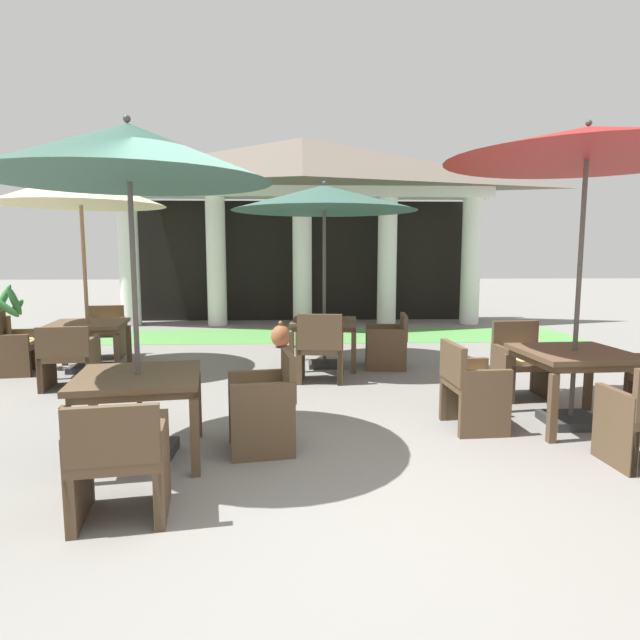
{
  "coord_description": "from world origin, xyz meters",
  "views": [
    {
      "loc": [
        -0.12,
        -3.46,
        1.72
      ],
      "look_at": [
        0.18,
        3.58,
        0.81
      ],
      "focal_mm": 30.07,
      "sensor_mm": 36.0,
      "label": 1
    }
  ],
  "objects": [
    {
      "name": "patio_chair_far_back_south",
      "position": [
        0.18,
        3.47,
        0.43
      ],
      "size": [
        0.64,
        0.56,
        0.92
      ],
      "rotation": [
        0.0,
        0.0,
        -0.1
      ],
      "color": "brown",
      "rests_on": "ground"
    },
    {
      "name": "patio_chair_near_foreground_west",
      "position": [
        -4.12,
        4.13,
        0.4
      ],
      "size": [
        0.61,
        0.68,
        0.88
      ],
      "rotation": [
        0.0,
        0.0,
        -1.44
      ],
      "color": "brown",
      "rests_on": "ground"
    },
    {
      "name": "patio_table_far_back",
      "position": [
        0.28,
        4.42,
        0.61
      ],
      "size": [
        1.04,
        1.04,
        0.71
      ],
      "rotation": [
        0.0,
        0.0,
        -0.1
      ],
      "color": "brown",
      "rests_on": "ground"
    },
    {
      "name": "patio_umbrella_far_back",
      "position": [
        0.28,
        4.42,
        2.46
      ],
      "size": [
        2.69,
        2.69,
        2.72
      ],
      "color": "#2D2D2D",
      "rests_on": "ground"
    },
    {
      "name": "patio_chair_far_back_east",
      "position": [
        1.22,
        4.32,
        0.39
      ],
      "size": [
        0.64,
        0.68,
        0.8
      ],
      "rotation": [
        0.0,
        0.0,
        1.47
      ],
      "color": "brown",
      "rests_on": "ground"
    },
    {
      "name": "patio_chair_near_foreground_south",
      "position": [
        -2.99,
        3.27,
        0.4
      ],
      "size": [
        0.7,
        0.66,
        0.81
      ],
      "rotation": [
        0.0,
        0.0,
        0.13
      ],
      "color": "brown",
      "rests_on": "ground"
    },
    {
      "name": "terracotta_urn",
      "position": [
        -0.42,
        6.09,
        0.2
      ],
      "size": [
        0.35,
        0.35,
        0.48
      ],
      "color": "#9E5633",
      "rests_on": "ground"
    },
    {
      "name": "patio_chair_mid_right_east",
      "position": [
        -0.41,
        1.05,
        0.41
      ],
      "size": [
        0.62,
        0.63,
        0.85
      ],
      "rotation": [
        0.0,
        0.0,
        -4.55
      ],
      "color": "brown",
      "rests_on": "ground"
    },
    {
      "name": "potted_palm_left_edge",
      "position": [
        -4.26,
        4.3,
        0.42
      ],
      "size": [
        0.62,
        0.61,
        1.26
      ],
      "color": "#995638",
      "rests_on": "ground"
    },
    {
      "name": "patio_chair_mid_right_south",
      "position": [
        -1.26,
        -0.13,
        0.39
      ],
      "size": [
        0.65,
        0.62,
        0.81
      ],
      "rotation": [
        0.0,
        0.0,
        0.16
      ],
      "color": "brown",
      "rests_on": "ground"
    },
    {
      "name": "patio_table_near_foreground",
      "position": [
        -3.12,
        4.26,
        0.62
      ],
      "size": [
        1.14,
        1.14,
        0.71
      ],
      "rotation": [
        0.0,
        0.0,
        0.13
      ],
      "color": "brown",
      "rests_on": "ground"
    },
    {
      "name": "patio_umbrella_mid_left",
      "position": [
        2.6,
        1.6,
        2.69
      ],
      "size": [
        2.65,
        2.65,
        2.93
      ],
      "color": "#2D2D2D",
      "rests_on": "ground"
    },
    {
      "name": "patio_table_mid_left",
      "position": [
        2.6,
        1.6,
        0.65
      ],
      "size": [
        1.05,
        1.05,
        0.75
      ],
      "rotation": [
        0.0,
        0.0,
        0.06
      ],
      "color": "brown",
      "rests_on": "ground"
    },
    {
      "name": "patio_umbrella_mid_right",
      "position": [
        -1.43,
        0.88,
        2.45
      ],
      "size": [
        2.24,
        2.24,
        2.76
      ],
      "color": "#2D2D2D",
      "rests_on": "ground"
    },
    {
      "name": "patio_umbrella_near_foreground",
      "position": [
        -3.12,
        4.26,
        2.54
      ],
      "size": [
        2.3,
        2.3,
        2.85
      ],
      "color": "#2D2D2D",
      "rests_on": "ground"
    },
    {
      "name": "patio_chair_mid_left_north",
      "position": [
        2.54,
        2.64,
        0.4
      ],
      "size": [
        0.62,
        0.59,
        0.88
      ],
      "rotation": [
        0.0,
        0.0,
        -3.08
      ],
      "color": "brown",
      "rests_on": "ground"
    },
    {
      "name": "ground_plane",
      "position": [
        0.0,
        0.0,
        0.0
      ],
      "size": [
        60.0,
        60.0,
        0.0
      ],
      "primitive_type": "plane",
      "color": "gray"
    },
    {
      "name": "patio_chair_near_foreground_north",
      "position": [
        -3.26,
        5.25,
        0.4
      ],
      "size": [
        0.65,
        0.64,
        0.83
      ],
      "rotation": [
        0.0,
        0.0,
        -3.01
      ],
      "color": "brown",
      "rests_on": "ground"
    },
    {
      "name": "patio_table_mid_right",
      "position": [
        -1.43,
        0.88,
        0.63
      ],
      "size": [
        1.12,
        1.12,
        0.72
      ],
      "rotation": [
        0.0,
        0.0,
        0.16
      ],
      "color": "brown",
      "rests_on": "ground"
    },
    {
      "name": "patio_chair_mid_left_west",
      "position": [
        1.56,
        1.53,
        0.41
      ],
      "size": [
        0.53,
        0.64,
        0.84
      ],
      "rotation": [
        0.0,
        0.0,
        -1.51
      ],
      "color": "brown",
      "rests_on": "ground"
    },
    {
      "name": "background_pavilion",
      "position": [
        0.0,
        9.2,
        3.24
      ],
      "size": [
        9.17,
        2.57,
        4.28
      ],
      "color": "white",
      "rests_on": "ground"
    },
    {
      "name": "lawn_strip",
      "position": [
        0.0,
        7.36,
        0.0
      ],
      "size": [
        10.97,
        1.9,
        0.01
      ],
      "primitive_type": "cube",
      "color": "#519347",
      "rests_on": "ground"
    }
  ]
}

